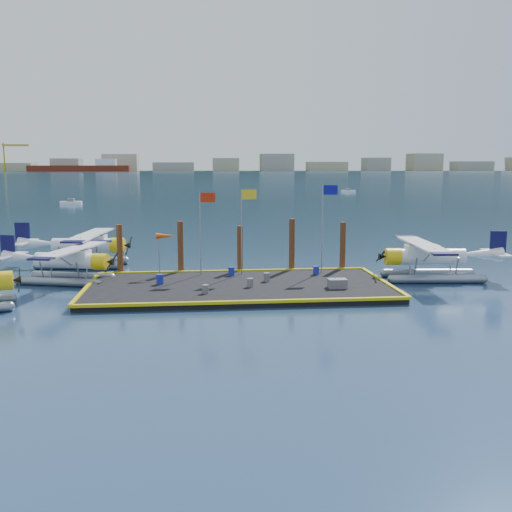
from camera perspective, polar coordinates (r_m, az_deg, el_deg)
The scene contains 23 objects.
ground at distance 38.47m, azimuth -1.73°, elevation -3.45°, with size 4000.00×4000.00×0.00m, color navy.
dock at distance 38.43m, azimuth -1.74°, elevation -3.16°, with size 20.00×10.00×0.40m, color black.
dock_bumpers at distance 38.37m, azimuth -1.74°, elevation -2.74°, with size 20.25×10.25×0.18m, color #C0AF0B, non-canonical shape.
far_backdrop at distance 1791.50m, azimuth 1.93°, elevation 9.03°, with size 3050.00×2050.00×810.00m.
seaplane_b at distance 42.65m, azimuth -18.16°, elevation -0.67°, with size 8.78×9.44×3.36m.
seaplane_c at distance 49.21m, azimuth -16.60°, elevation 0.82°, with size 9.45×10.43×3.69m.
seaplane_d at distance 43.42m, azimuth 16.77°, elevation -0.28°, with size 9.27×10.22×3.62m.
drum_0 at distance 38.97m, azimuth -9.58°, elevation -2.31°, with size 0.48×0.48×0.68m, color #1B2496.
drum_1 at distance 37.56m, azimuth -0.58°, elevation -2.68°, with size 0.41×0.41×0.58m, color #5E5E63.
drum_2 at distance 39.39m, azimuth 1.08°, elevation -2.12°, with size 0.42×0.42×0.60m, color #5E5E63.
drum_3 at distance 35.82m, azimuth -5.08°, elevation -3.31°, with size 0.39×0.39×0.55m, color #5E5E63.
drum_4 at distance 42.05m, azimuth 6.02°, elevation -1.44°, with size 0.44×0.44×0.63m, color #1B2496.
drum_5 at distance 41.50m, azimuth -2.48°, elevation -1.53°, with size 0.45×0.45×0.63m, color #1B2496.
crate at distance 37.65m, azimuth 8.13°, elevation -2.73°, with size 1.20×0.80×0.60m, color #5E5E63.
flagpole_red at distance 41.46m, azimuth -5.32°, elevation 3.57°, with size 1.14×0.08×6.00m.
flagpole_yellow at distance 41.58m, azimuth -1.18°, elevation 3.78°, with size 1.14×0.08×6.20m.
flagpole_blue at distance 42.48m, azimuth 6.93°, elevation 4.06°, with size 1.14×0.08×6.50m.
windsock at distance 41.65m, azimuth -9.06°, elevation 1.90°, with size 1.40×0.44×3.12m.
piling_0 at distance 43.72m, azimuth -13.45°, elevation 0.47°, with size 0.44×0.44×4.00m, color #482814.
piling_1 at distance 43.34m, azimuth -7.55°, elevation 0.71°, with size 0.44×0.44×4.20m, color #482814.
piling_2 at distance 43.46m, azimuth -1.61°, elevation 0.54°, with size 0.44×0.44×3.80m, color #482814.
piling_3 at distance 43.90m, azimuth 3.61°, elevation 0.94°, with size 0.44×0.44×4.30m, color #482814.
piling_4 at distance 44.75m, azimuth 8.66°, elevation 0.81°, with size 0.44×0.44×4.00m, color #482814.
Camera 1 is at (-2.69, -37.47, 8.29)m, focal length 40.00 mm.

